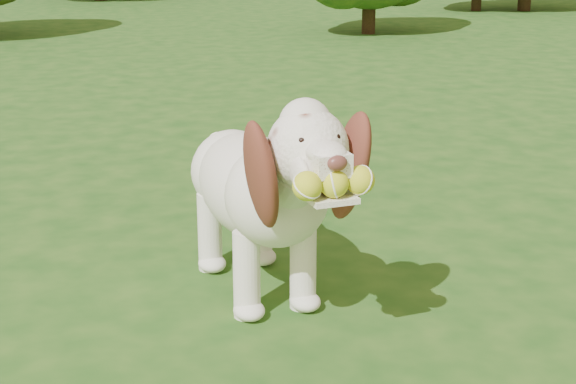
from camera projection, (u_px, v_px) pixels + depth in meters
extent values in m
plane|color=#184413|center=(361.00, 336.00, 2.93)|extent=(80.00, 80.00, 0.00)
ellipsoid|color=white|center=(252.00, 186.00, 3.20)|extent=(0.42, 0.72, 0.36)
ellipsoid|color=white|center=(277.00, 195.00, 2.95)|extent=(0.39, 0.39, 0.35)
ellipsoid|color=white|center=(233.00, 171.00, 3.42)|extent=(0.35, 0.35, 0.32)
cylinder|color=white|center=(291.00, 179.00, 2.81)|extent=(0.21, 0.30, 0.28)
sphere|color=white|center=(308.00, 148.00, 2.64)|extent=(0.27, 0.27, 0.25)
sphere|color=white|center=(305.00, 125.00, 2.64)|extent=(0.18, 0.18, 0.16)
cube|color=white|center=(326.00, 162.00, 2.52)|extent=(0.12, 0.15, 0.07)
ellipsoid|color=#592D28|center=(337.00, 163.00, 2.45)|extent=(0.06, 0.04, 0.05)
cube|color=white|center=(328.00, 196.00, 2.54)|extent=(0.15, 0.17, 0.02)
ellipsoid|color=brown|center=(261.00, 175.00, 2.63)|extent=(0.16, 0.25, 0.38)
ellipsoid|color=brown|center=(350.00, 166.00, 2.72)|extent=(0.16, 0.24, 0.38)
cylinder|color=white|center=(222.00, 152.00, 3.53)|extent=(0.08, 0.18, 0.14)
cylinder|color=white|center=(247.00, 275.00, 3.02)|extent=(0.10, 0.10, 0.31)
cylinder|color=white|center=(303.00, 266.00, 3.09)|extent=(0.10, 0.10, 0.31)
cylinder|color=white|center=(210.00, 232.00, 3.43)|extent=(0.10, 0.10, 0.31)
cylinder|color=white|center=(260.00, 225.00, 3.50)|extent=(0.10, 0.10, 0.31)
sphere|color=gold|center=(307.00, 186.00, 2.46)|extent=(0.09, 0.09, 0.09)
sphere|color=gold|center=(334.00, 183.00, 2.48)|extent=(0.09, 0.09, 0.09)
sphere|color=gold|center=(360.00, 180.00, 2.51)|extent=(0.09, 0.09, 0.09)
cylinder|color=#382314|center=(369.00, 12.00, 10.20)|extent=(0.16, 0.16, 0.50)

